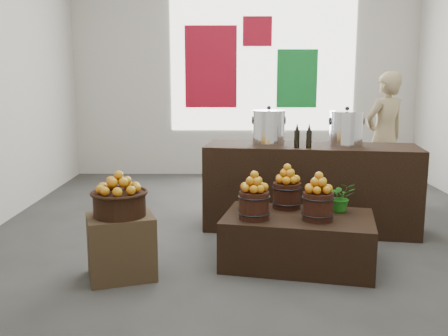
{
  "coord_description": "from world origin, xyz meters",
  "views": [
    {
      "loc": [
        -0.31,
        -5.36,
        1.73
      ],
      "look_at": [
        -0.35,
        -0.4,
        0.82
      ],
      "focal_mm": 40.0,
      "sensor_mm": 36.0,
      "label": 1
    }
  ],
  "objects_px": {
    "display_table": "(298,240)",
    "stock_pot_center": "(346,130)",
    "counter": "(310,187)",
    "wicker_basket": "(120,204)",
    "shopper": "(384,137)",
    "stock_pot_left": "(269,128)",
    "crate": "(121,246)"
  },
  "relations": [
    {
      "from": "display_table",
      "to": "stock_pot_center",
      "type": "distance_m",
      "value": 1.57
    },
    {
      "from": "display_table",
      "to": "counter",
      "type": "height_order",
      "value": "counter"
    },
    {
      "from": "wicker_basket",
      "to": "counter",
      "type": "distance_m",
      "value": 2.38
    },
    {
      "from": "shopper",
      "to": "display_table",
      "type": "bearing_deg",
      "value": 31.6
    },
    {
      "from": "display_table",
      "to": "stock_pot_left",
      "type": "xyz_separation_m",
      "value": [
        -0.19,
        1.21,
        0.92
      ]
    },
    {
      "from": "wicker_basket",
      "to": "display_table",
      "type": "relative_size",
      "value": 0.33
    },
    {
      "from": "counter",
      "to": "stock_pot_center",
      "type": "distance_m",
      "value": 0.77
    },
    {
      "from": "display_table",
      "to": "stock_pot_center",
      "type": "height_order",
      "value": "stock_pot_center"
    },
    {
      "from": "display_table",
      "to": "stock_pot_left",
      "type": "relative_size",
      "value": 3.69
    },
    {
      "from": "wicker_basket",
      "to": "shopper",
      "type": "distance_m",
      "value": 4.18
    },
    {
      "from": "crate",
      "to": "display_table",
      "type": "distance_m",
      "value": 1.61
    },
    {
      "from": "crate",
      "to": "counter",
      "type": "bearing_deg",
      "value": 37.89
    },
    {
      "from": "counter",
      "to": "stock_pot_center",
      "type": "relative_size",
      "value": 6.47
    },
    {
      "from": "crate",
      "to": "shopper",
      "type": "distance_m",
      "value": 4.22
    },
    {
      "from": "crate",
      "to": "stock_pot_left",
      "type": "xyz_separation_m",
      "value": [
        1.39,
        1.53,
        0.88
      ]
    },
    {
      "from": "display_table",
      "to": "counter",
      "type": "xyz_separation_m",
      "value": [
        0.29,
        1.14,
        0.25
      ]
    },
    {
      "from": "wicker_basket",
      "to": "stock_pot_left",
      "type": "bearing_deg",
      "value": 47.69
    },
    {
      "from": "stock_pot_left",
      "to": "stock_pot_center",
      "type": "height_order",
      "value": "same"
    },
    {
      "from": "wicker_basket",
      "to": "stock_pot_left",
      "type": "distance_m",
      "value": 2.13
    },
    {
      "from": "crate",
      "to": "shopper",
      "type": "relative_size",
      "value": 0.31
    },
    {
      "from": "stock_pot_left",
      "to": "shopper",
      "type": "relative_size",
      "value": 0.2
    },
    {
      "from": "stock_pot_center",
      "to": "stock_pot_left",
      "type": "bearing_deg",
      "value": 171.4
    },
    {
      "from": "shopper",
      "to": "stock_pot_left",
      "type": "bearing_deg",
      "value": 9.55
    },
    {
      "from": "wicker_basket",
      "to": "stock_pot_left",
      "type": "height_order",
      "value": "stock_pot_left"
    },
    {
      "from": "crate",
      "to": "wicker_basket",
      "type": "distance_m",
      "value": 0.38
    },
    {
      "from": "stock_pot_center",
      "to": "wicker_basket",
      "type": "bearing_deg",
      "value": -148.04
    },
    {
      "from": "stock_pot_center",
      "to": "shopper",
      "type": "xyz_separation_m",
      "value": [
        0.86,
        1.38,
        -0.25
      ]
    },
    {
      "from": "crate",
      "to": "stock_pot_left",
      "type": "height_order",
      "value": "stock_pot_left"
    },
    {
      "from": "crate",
      "to": "shopper",
      "type": "xyz_separation_m",
      "value": [
        3.11,
        2.78,
        0.63
      ]
    },
    {
      "from": "display_table",
      "to": "stock_pot_center",
      "type": "relative_size",
      "value": 3.69
    },
    {
      "from": "wicker_basket",
      "to": "display_table",
      "type": "height_order",
      "value": "wicker_basket"
    },
    {
      "from": "crate",
      "to": "stock_pot_left",
      "type": "distance_m",
      "value": 2.24
    }
  ]
}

